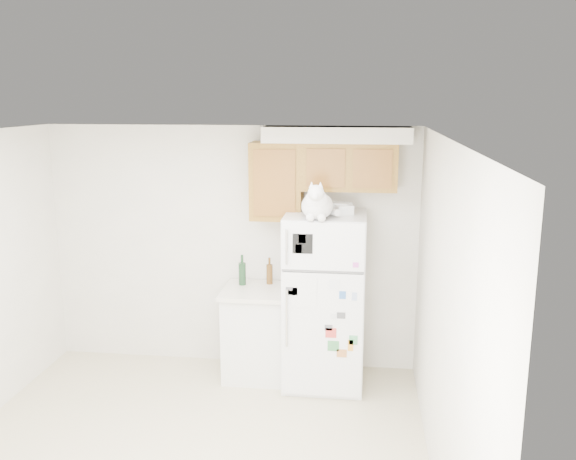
% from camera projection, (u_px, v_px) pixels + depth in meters
% --- Properties ---
extents(room_shell, '(3.84, 4.04, 2.52)m').
position_uv_depth(room_shell, '(196.00, 250.00, 4.49)').
color(room_shell, silver).
rests_on(room_shell, ground_plane).
extents(refrigerator, '(0.76, 0.78, 1.70)m').
position_uv_depth(refrigerator, '(325.00, 300.00, 5.88)').
color(refrigerator, white).
rests_on(refrigerator, ground_plane).
extents(base_counter, '(0.64, 0.64, 0.92)m').
position_uv_depth(base_counter, '(256.00, 332.00, 6.12)').
color(base_counter, white).
rests_on(base_counter, ground_plane).
extents(cat, '(0.35, 0.52, 0.36)m').
position_uv_depth(cat, '(317.00, 204.00, 5.44)').
color(cat, white).
rests_on(cat, refrigerator).
extents(storage_box_back, '(0.21, 0.19, 0.10)m').
position_uv_depth(storage_box_back, '(341.00, 208.00, 5.74)').
color(storage_box_back, white).
rests_on(storage_box_back, refrigerator).
extents(storage_box_front, '(0.18, 0.16, 0.09)m').
position_uv_depth(storage_box_front, '(344.00, 210.00, 5.66)').
color(storage_box_front, white).
rests_on(storage_box_front, refrigerator).
extents(bottle_green, '(0.07, 0.07, 0.31)m').
position_uv_depth(bottle_green, '(242.00, 270.00, 6.11)').
color(bottle_green, '#19381E').
rests_on(bottle_green, base_counter).
extents(bottle_amber, '(0.06, 0.06, 0.27)m').
position_uv_depth(bottle_amber, '(269.00, 271.00, 6.14)').
color(bottle_amber, '#593814').
rests_on(bottle_amber, base_counter).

